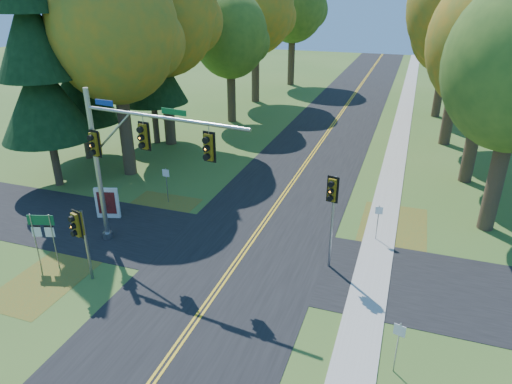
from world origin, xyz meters
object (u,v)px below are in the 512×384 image
(east_signal_pole, at_px, (332,200))
(info_kiosk, at_px, (107,203))
(route_sign_cluster, at_px, (42,229))
(traffic_mast, at_px, (128,153))

(east_signal_pole, height_order, info_kiosk, east_signal_pole)
(route_sign_cluster, bearing_deg, info_kiosk, 76.56)
(traffic_mast, relative_size, route_sign_cluster, 3.24)
(east_signal_pole, bearing_deg, info_kiosk, -172.96)
(traffic_mast, xyz_separation_m, east_signal_pole, (9.23, 1.29, -1.51))
(traffic_mast, bearing_deg, east_signal_pole, 14.98)
(east_signal_pole, xyz_separation_m, route_sign_cluster, (-12.45, -3.96, -1.64))
(route_sign_cluster, bearing_deg, traffic_mast, 23.59)
(east_signal_pole, bearing_deg, traffic_mast, -160.47)
(traffic_mast, height_order, info_kiosk, traffic_mast)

